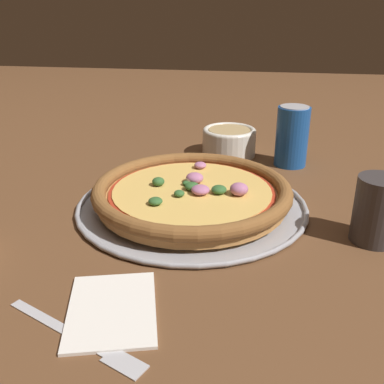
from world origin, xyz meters
name	(u,v)px	position (x,y,z in m)	size (l,w,h in m)	color
ground_plane	(192,207)	(0.00, 0.00, 0.00)	(3.00, 3.00, 0.00)	brown
pizza_tray	(192,205)	(0.00, 0.00, 0.00)	(0.38, 0.38, 0.01)	#9E9EA3
pizza	(192,192)	(0.00, 0.00, 0.03)	(0.33, 0.33, 0.04)	#BC7F42
bowl_near	(229,140)	(-0.28, 0.04, 0.03)	(0.12, 0.12, 0.06)	silver
drinking_cup	(377,210)	(0.07, 0.28, 0.05)	(0.07, 0.07, 0.10)	#383333
napkin	(112,308)	(0.28, -0.05, 0.00)	(0.15, 0.13, 0.01)	white
fork	(80,338)	(0.33, -0.07, 0.00)	(0.10, 0.18, 0.00)	#B7B7BC
beverage_can	(292,136)	(-0.24, 0.17, 0.06)	(0.07, 0.07, 0.12)	#194C99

